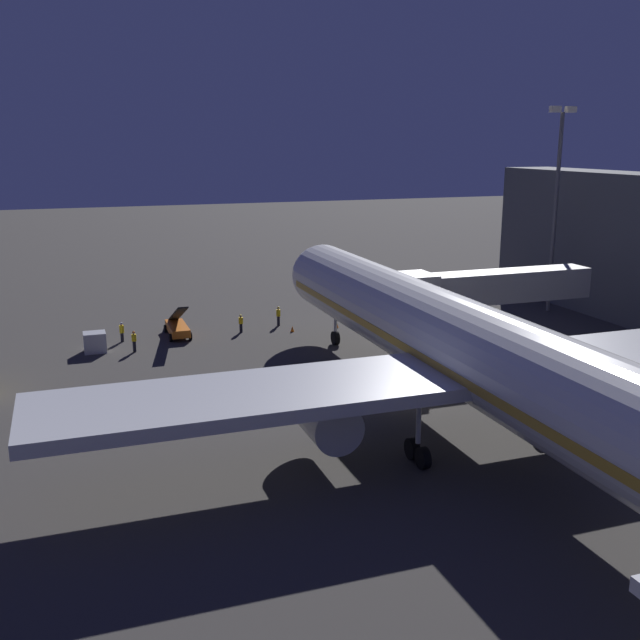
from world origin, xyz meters
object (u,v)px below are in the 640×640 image
(baggage_container_near_belt, at_px, (95,342))
(ground_crew_near_nose_gear, at_px, (278,315))
(belt_loader, at_px, (177,327))
(ground_crew_under_port_wing, at_px, (122,331))
(airliner_at_gate, at_px, (483,358))
(ground_crew_by_belt_loader, at_px, (134,340))
(ground_crew_by_tug, at_px, (241,323))
(traffic_cone_nose_port, at_px, (337,325))
(jet_bridge, at_px, (476,288))
(apron_floodlight_mast, at_px, (556,197))
(traffic_cone_nose_starboard, at_px, (292,329))

(baggage_container_near_belt, distance_m, ground_crew_near_nose_gear, 17.37)
(belt_loader, distance_m, ground_crew_under_port_wing, 4.92)
(airliner_at_gate, distance_m, ground_crew_by_belt_loader, 31.92)
(ground_crew_by_tug, height_order, traffic_cone_nose_port, ground_crew_by_tug)
(jet_bridge, height_order, belt_loader, jet_bridge)
(ground_crew_under_port_wing, relative_size, traffic_cone_nose_port, 3.21)
(belt_loader, bearing_deg, ground_crew_by_belt_loader, 43.57)
(ground_crew_under_port_wing, bearing_deg, traffic_cone_nose_port, 175.10)
(baggage_container_near_belt, xyz_separation_m, ground_crew_by_belt_loader, (-3.10, 1.12, 0.16))
(airliner_at_gate, distance_m, ground_crew_under_port_wing, 35.43)
(ground_crew_near_nose_gear, bearing_deg, traffic_cone_nose_port, 152.04)
(airliner_at_gate, distance_m, ground_crew_near_nose_gear, 31.94)
(baggage_container_near_belt, bearing_deg, ground_crew_by_belt_loader, 160.06)
(traffic_cone_nose_port, bearing_deg, jet_bridge, 122.90)
(apron_floodlight_mast, relative_size, traffic_cone_nose_starboard, 37.28)
(jet_bridge, relative_size, ground_crew_under_port_wing, 10.08)
(ground_crew_by_tug, bearing_deg, belt_loader, -6.56)
(ground_crew_near_nose_gear, relative_size, traffic_cone_nose_port, 3.35)
(airliner_at_gate, bearing_deg, jet_bridge, -119.98)
(traffic_cone_nose_starboard, bearing_deg, ground_crew_near_nose_gear, -77.86)
(belt_loader, height_order, traffic_cone_nose_starboard, belt_loader)
(ground_crew_near_nose_gear, xyz_separation_m, ground_crew_by_belt_loader, (13.91, 4.65, -0.01))
(apron_floodlight_mast, bearing_deg, airliner_at_gate, 47.95)
(belt_loader, relative_size, ground_crew_near_nose_gear, 4.42)
(airliner_at_gate, bearing_deg, ground_crew_under_port_wing, -60.37)
(ground_crew_under_port_wing, bearing_deg, airliner_at_gate, 119.63)
(jet_bridge, xyz_separation_m, traffic_cone_nose_starboard, (12.04, -11.81, -5.25))
(ground_crew_under_port_wing, bearing_deg, jet_bridge, 153.64)
(ground_crew_under_port_wing, distance_m, ground_crew_by_tug, 10.63)
(apron_floodlight_mast, relative_size, baggage_container_near_belt, 11.36)
(ground_crew_by_tug, bearing_deg, baggage_container_near_belt, 9.67)
(belt_loader, height_order, ground_crew_near_nose_gear, belt_loader)
(baggage_container_near_belt, height_order, traffic_cone_nose_port, baggage_container_near_belt)
(ground_crew_near_nose_gear, bearing_deg, ground_crew_under_port_wing, 3.76)
(apron_floodlight_mast, xyz_separation_m, ground_crew_near_nose_gear, (28.27, -3.24, -10.71))
(jet_bridge, bearing_deg, ground_crew_under_port_wing, -26.36)
(apron_floodlight_mast, bearing_deg, ground_crew_near_nose_gear, -6.54)
(ground_crew_by_belt_loader, bearing_deg, traffic_cone_nose_starboard, -172.06)
(ground_crew_under_port_wing, bearing_deg, belt_loader, -176.42)
(jet_bridge, relative_size, apron_floodlight_mast, 0.87)
(belt_loader, distance_m, baggage_container_near_belt, 7.85)
(airliner_at_gate, relative_size, apron_floodlight_mast, 2.91)
(ground_crew_under_port_wing, distance_m, traffic_cone_nose_port, 19.66)
(airliner_at_gate, xyz_separation_m, baggage_container_near_belt, (19.77, -27.98, -4.61))
(airliner_at_gate, relative_size, jet_bridge, 3.35)
(ground_crew_near_nose_gear, height_order, ground_crew_under_port_wing, ground_crew_near_nose_gear)
(jet_bridge, bearing_deg, ground_crew_by_tug, -38.37)
(baggage_container_near_belt, xyz_separation_m, ground_crew_near_nose_gear, (-17.01, -3.53, 0.17))
(jet_bridge, distance_m, ground_crew_by_tug, 21.65)
(belt_loader, relative_size, ground_crew_by_belt_loader, 4.48)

